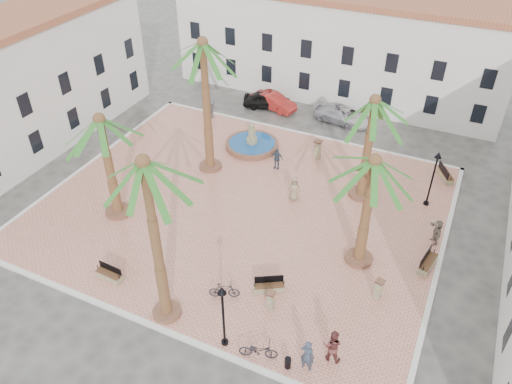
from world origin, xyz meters
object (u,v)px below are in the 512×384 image
Objects in this scene: lamppost_e at (435,170)px; cyclist_a at (307,355)px; bicycle_a at (258,350)px; cyclist_b at (332,346)px; palm_sw at (102,132)px; car_white at (348,115)px; pedestrian_north at (212,109)px; palm_s at (146,180)px; lamppost_s at (223,306)px; pedestrian_fountain_b at (277,158)px; palm_nw at (203,57)px; fountain at (252,144)px; bench_e at (428,263)px; bench_se at (269,287)px; pedestrian_fountain_a at (294,189)px; bollard_se at (271,300)px; bench_ne at (445,175)px; bollard_n at (318,149)px; bicycle_b at (224,290)px; car_red at (274,101)px; pedestrian_east at (437,232)px; palm_ne at (373,113)px; litter_bin at (288,363)px; palm_e at (373,174)px; bollard_e at (379,289)px; bench_s at (109,275)px; car_black at (267,100)px.

lamppost_e is 2.15× the size of cyclist_a.
cyclist_b is at bearing -84.58° from bicycle_a.
palm_sw is at bearing -14.84° from cyclist_a.
pedestrian_north is at bearing 132.31° from car_white.
palm_s is 6.97m from lamppost_s.
palm_sw is at bearing -134.43° from pedestrian_fountain_b.
cyclist_a is at bearing -46.19° from palm_nw.
palm_nw is 2.40× the size of lamppost_e.
bench_e is (15.08, -7.76, -0.02)m from fountain.
bench_e is 18.08m from car_white.
fountain is at bearing -107.95° from pedestrian_north.
bench_se is at bearing -155.60° from car_white.
palm_sw is 3.82× the size of bench_e.
bollard_se is at bearing -92.34° from pedestrian_fountain_a.
palm_s is at bearing 120.48° from bench_ne.
bollard_n is (9.73, 12.02, -5.37)m from palm_sw.
bicycle_b is at bearing -107.73° from pedestrian_fountain_a.
bicycle_a is at bearing -133.88° from pedestrian_north.
bench_ne is at bearing 34.75° from bench_se.
lamppost_e is 15.89m from bicycle_b.
car_red is (-1.22, 7.15, 0.27)m from fountain.
bicycle_a is 1.12× the size of pedestrian_east.
palm_nw is 2.46× the size of lamppost_s.
palm_ne is at bearing 7.18° from palm_nw.
palm_e is at bearing 82.86° from litter_bin.
pedestrian_north is (-19.96, 1.02, 0.55)m from bench_ne.
bicycle_b is 23.00m from car_red.
palm_nw is at bearing 81.69° from bench_ne.
palm_e is at bearing 117.70° from bench_e.
pedestrian_fountain_b is (-5.06, 12.58, 0.21)m from bollard_se.
pedestrian_fountain_b reaches higher than bench_ne.
pedestrian_fountain_a is at bearing 139.72° from bollard_e.
bicycle_a is (5.52, -0.38, -8.17)m from palm_s.
bollard_se is 0.63× the size of cyclist_b.
bench_se is at bearing 126.24° from bench_ne.
palm_e reaches higher than bench_se.
pedestrian_north is 11.83m from car_white.
cyclist_a is at bearing 22.06° from litter_bin.
bollard_se reaches higher than bench_ne.
fountain is 15.30m from bench_se.
bicycle_b is (-2.61, -0.33, -0.12)m from bollard_se.
palm_s is 9.52m from bench_s.
lamppost_s is 2.91m from bicycle_a.
fountain is 18.99m from lamppost_s.
palm_sw reaches higher than bollard_e.
lamppost_e reaches higher than fountain.
palm_sw reaches higher than bench_s.
palm_ne is (9.65, -2.57, 6.10)m from fountain.
cyclist_b is 0.45× the size of car_black.
bicycle_b is (0.14, -15.52, -0.29)m from bollard_n.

